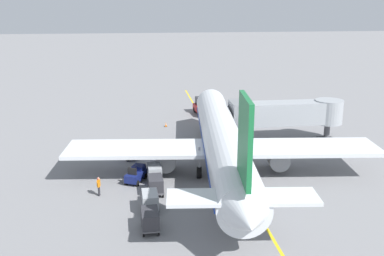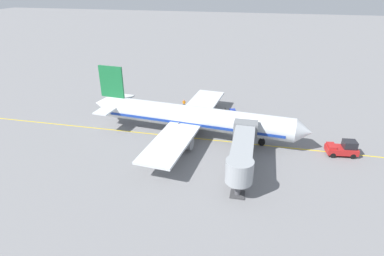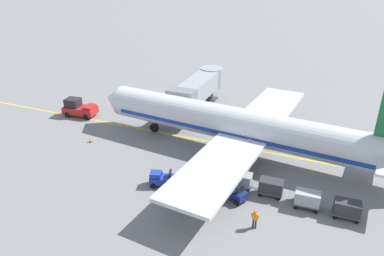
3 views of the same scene
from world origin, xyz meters
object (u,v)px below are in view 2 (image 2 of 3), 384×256
(jet_bridge, at_px, (243,150))
(baggage_cart_third_in_train, at_px, (161,110))
(pushback_tractor, at_px, (343,148))
(baggage_cart_tail_end, at_px, (146,108))
(ground_crew_wing_walker, at_px, (184,103))
(parked_airliner, at_px, (193,118))
(baggage_tug_trailing, at_px, (229,113))
(safety_cone_nose_left, at_px, (296,132))
(baggage_tug_lead, at_px, (194,111))
(baggage_cart_second_in_train, at_px, (176,112))
(baggage_cart_front, at_px, (191,114))

(jet_bridge, xyz_separation_m, baggage_cart_third_in_train, (-16.84, -16.74, -2.51))
(pushback_tractor, relative_size, baggage_cart_third_in_train, 1.58)
(baggage_cart_tail_end, height_order, ground_crew_wing_walker, ground_crew_wing_walker)
(parked_airliner, xyz_separation_m, ground_crew_wing_walker, (-11.65, -4.38, -2.23))
(parked_airliner, distance_m, pushback_tractor, 23.42)
(pushback_tractor, xyz_separation_m, ground_crew_wing_walker, (-13.31, -27.65, -0.15))
(jet_bridge, distance_m, pushback_tractor, 16.60)
(baggage_tug_trailing, height_order, baggage_cart_third_in_train, baggage_tug_trailing)
(baggage_cart_third_in_train, relative_size, safety_cone_nose_left, 4.96)
(jet_bridge, distance_m, baggage_cart_third_in_train, 23.87)
(baggage_cart_tail_end, relative_size, ground_crew_wing_walker, 1.73)
(baggage_cart_tail_end, bearing_deg, safety_cone_nose_left, 83.69)
(pushback_tractor, bearing_deg, safety_cone_nose_left, -133.94)
(baggage_tug_lead, bearing_deg, jet_bridge, 30.26)
(baggage_tug_trailing, xyz_separation_m, baggage_cart_second_in_train, (2.35, -9.81, 0.24))
(pushback_tractor, relative_size, baggage_cart_second_in_train, 1.58)
(jet_bridge, relative_size, baggage_tug_lead, 4.93)
(jet_bridge, bearing_deg, baggage_cart_second_in_train, -140.27)
(pushback_tractor, distance_m, baggage_tug_trailing, 21.09)
(baggage_cart_second_in_train, bearing_deg, jet_bridge, 39.73)
(parked_airliner, relative_size, baggage_tug_trailing, 13.58)
(baggage_cart_third_in_train, xyz_separation_m, safety_cone_nose_left, (2.99, 24.94, -0.66))
(pushback_tractor, height_order, baggage_cart_second_in_train, pushback_tractor)
(jet_bridge, xyz_separation_m, baggage_tug_lead, (-17.92, -10.45, -2.74))
(baggage_tug_lead, xyz_separation_m, baggage_tug_trailing, (-0.68, 6.77, 0.00))
(baggage_cart_front, relative_size, safety_cone_nose_left, 4.96)
(baggage_cart_front, bearing_deg, parked_airliner, 14.95)
(pushback_tractor, height_order, baggage_tug_trailing, pushback_tractor)
(parked_airliner, relative_size, baggage_cart_third_in_train, 12.78)
(ground_crew_wing_walker, distance_m, safety_cone_nose_left, 22.62)
(baggage_cart_front, relative_size, baggage_cart_tail_end, 1.00)
(baggage_cart_tail_end, bearing_deg, pushback_tractor, 75.13)
(pushback_tractor, distance_m, safety_cone_nose_left, 8.71)
(baggage_cart_second_in_train, xyz_separation_m, ground_crew_wing_walker, (-4.89, 0.29, 0.00))
(baggage_tug_trailing, bearing_deg, baggage_cart_front, -70.94)
(baggage_tug_trailing, height_order, safety_cone_nose_left, baggage_tug_trailing)
(jet_bridge, bearing_deg, parked_airliner, -137.08)
(parked_airliner, distance_m, ground_crew_wing_walker, 12.64)
(baggage_tug_trailing, relative_size, baggage_cart_front, 0.94)
(jet_bridge, height_order, ground_crew_wing_walker, jet_bridge)
(parked_airliner, height_order, baggage_cart_third_in_train, parked_airliner)
(ground_crew_wing_walker, height_order, safety_cone_nose_left, ground_crew_wing_walker)
(baggage_tug_lead, xyz_separation_m, baggage_cart_third_in_train, (1.08, -6.29, 0.24))
(baggage_cart_front, xyz_separation_m, baggage_cart_third_in_train, (-0.64, -6.12, 0.00))
(parked_airliner, height_order, jet_bridge, parked_airliner)
(jet_bridge, bearing_deg, baggage_cart_front, -146.76)
(jet_bridge, xyz_separation_m, baggage_tug_trailing, (-18.60, -3.68, -2.74))
(baggage_tug_lead, relative_size, baggage_cart_third_in_train, 0.95)
(baggage_tug_lead, height_order, safety_cone_nose_left, baggage_tug_lead)
(jet_bridge, bearing_deg, baggage_cart_third_in_train, -135.17)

